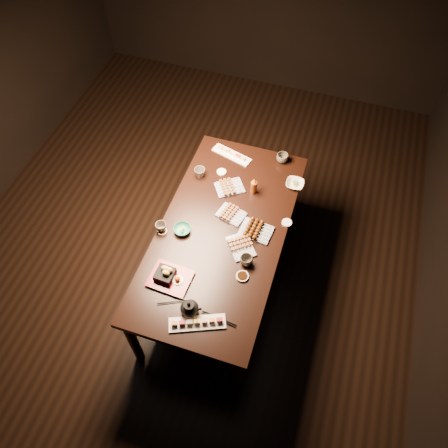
{
  "coord_description": "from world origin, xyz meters",
  "views": [
    {
      "loc": [
        0.95,
        -1.95,
        3.37
      ],
      "look_at": [
        0.38,
        -0.21,
        0.77
      ],
      "focal_mm": 35.0,
      "sensor_mm": 36.0,
      "label": 1
    }
  ],
  "objects_px": {
    "yakitori_plate_left": "(230,186)",
    "teacup_near_left": "(161,227)",
    "teacup_far_right": "(282,158)",
    "yakitori_plate_center": "(231,213)",
    "teacup_far_left": "(200,173)",
    "teapot": "(189,307)",
    "sushi_platter_near": "(197,322)",
    "tempura_tray": "(170,276)",
    "dining_table": "(222,257)",
    "yakitori_plate_right": "(241,245)",
    "sushi_platter_far": "(232,154)",
    "condiment_bottle": "(254,186)",
    "teacup_mid_right": "(246,260)",
    "edamame_bowl_cream": "(295,184)",
    "edamame_bowl_green": "(182,230)"
  },
  "relations": [
    {
      "from": "sushi_platter_far",
      "to": "teacup_far_right",
      "type": "distance_m",
      "value": 0.42
    },
    {
      "from": "yakitori_plate_right",
      "to": "yakitori_plate_left",
      "type": "distance_m",
      "value": 0.55
    },
    {
      "from": "yakitori_plate_left",
      "to": "condiment_bottle",
      "type": "distance_m",
      "value": 0.19
    },
    {
      "from": "dining_table",
      "to": "teacup_far_right",
      "type": "bearing_deg",
      "value": 81.01
    },
    {
      "from": "yakitori_plate_left",
      "to": "teapot",
      "type": "distance_m",
      "value": 1.06
    },
    {
      "from": "yakitori_plate_center",
      "to": "sushi_platter_far",
      "type": "bearing_deg",
      "value": 121.89
    },
    {
      "from": "dining_table",
      "to": "teapot",
      "type": "xyz_separation_m",
      "value": [
        -0.0,
        -0.66,
        0.43
      ]
    },
    {
      "from": "condiment_bottle",
      "to": "teapot",
      "type": "bearing_deg",
      "value": -96.35
    },
    {
      "from": "yakitori_plate_right",
      "to": "teacup_far_right",
      "type": "relative_size",
      "value": 2.27
    },
    {
      "from": "sushi_platter_far",
      "to": "edamame_bowl_green",
      "type": "bearing_deg",
      "value": 98.65
    },
    {
      "from": "edamame_bowl_cream",
      "to": "teacup_near_left",
      "type": "xyz_separation_m",
      "value": [
        -0.83,
        -0.72,
        0.02
      ]
    },
    {
      "from": "teacup_far_left",
      "to": "teapot",
      "type": "distance_m",
      "value": 1.16
    },
    {
      "from": "tempura_tray",
      "to": "condiment_bottle",
      "type": "relative_size",
      "value": 1.83
    },
    {
      "from": "teacup_far_right",
      "to": "yakitori_plate_center",
      "type": "bearing_deg",
      "value": -109.54
    },
    {
      "from": "tempura_tray",
      "to": "teacup_mid_right",
      "type": "xyz_separation_m",
      "value": [
        0.45,
        0.28,
        -0.02
      ]
    },
    {
      "from": "dining_table",
      "to": "tempura_tray",
      "type": "distance_m",
      "value": 0.68
    },
    {
      "from": "sushi_platter_far",
      "to": "yakitori_plate_left",
      "type": "bearing_deg",
      "value": 121.08
    },
    {
      "from": "sushi_platter_near",
      "to": "yakitori_plate_left",
      "type": "height_order",
      "value": "yakitori_plate_left"
    },
    {
      "from": "edamame_bowl_cream",
      "to": "teacup_far_left",
      "type": "xyz_separation_m",
      "value": [
        -0.74,
        -0.14,
        0.02
      ]
    },
    {
      "from": "dining_table",
      "to": "teacup_near_left",
      "type": "distance_m",
      "value": 0.6
    },
    {
      "from": "teacup_far_right",
      "to": "condiment_bottle",
      "type": "relative_size",
      "value": 0.63
    },
    {
      "from": "teacup_far_left",
      "to": "teacup_far_right",
      "type": "bearing_deg",
      "value": 31.65
    },
    {
      "from": "dining_table",
      "to": "edamame_bowl_cream",
      "type": "distance_m",
      "value": 0.82
    },
    {
      "from": "yakitori_plate_right",
      "to": "teacup_far_right",
      "type": "distance_m",
      "value": 0.9
    },
    {
      "from": "sushi_platter_far",
      "to": "edamame_bowl_cream",
      "type": "height_order",
      "value": "sushi_platter_far"
    },
    {
      "from": "dining_table",
      "to": "yakitori_plate_right",
      "type": "relative_size",
      "value": 8.31
    },
    {
      "from": "yakitori_plate_center",
      "to": "sushi_platter_near",
      "type": "bearing_deg",
      "value": -71.72
    },
    {
      "from": "sushi_platter_near",
      "to": "tempura_tray",
      "type": "xyz_separation_m",
      "value": [
        -0.28,
        0.24,
        0.03
      ]
    },
    {
      "from": "sushi_platter_far",
      "to": "yakitori_plate_right",
      "type": "relative_size",
      "value": 1.57
    },
    {
      "from": "edamame_bowl_green",
      "to": "tempura_tray",
      "type": "xyz_separation_m",
      "value": [
        0.07,
        -0.39,
        0.03
      ]
    },
    {
      "from": "yakitori_plate_left",
      "to": "teapot",
      "type": "height_order",
      "value": "teapot"
    },
    {
      "from": "yakitori_plate_center",
      "to": "teapot",
      "type": "xyz_separation_m",
      "value": [
        -0.02,
        -0.82,
        0.03
      ]
    },
    {
      "from": "teacup_near_left",
      "to": "yakitori_plate_left",
      "type": "bearing_deg",
      "value": 56.64
    },
    {
      "from": "tempura_tray",
      "to": "teacup_mid_right",
      "type": "height_order",
      "value": "tempura_tray"
    },
    {
      "from": "sushi_platter_near",
      "to": "yakitori_plate_left",
      "type": "xyz_separation_m",
      "value": [
        -0.14,
        1.13,
        0.0
      ]
    },
    {
      "from": "yakitori_plate_left",
      "to": "teacup_near_left",
      "type": "bearing_deg",
      "value": -157.51
    },
    {
      "from": "yakitori_plate_left",
      "to": "teacup_near_left",
      "type": "xyz_separation_m",
      "value": [
        -0.35,
        -0.53,
        0.01
      ]
    },
    {
      "from": "teacup_far_left",
      "to": "teacup_near_left",
      "type": "bearing_deg",
      "value": -98.63
    },
    {
      "from": "sushi_platter_far",
      "to": "teacup_far_left",
      "type": "distance_m",
      "value": 0.34
    },
    {
      "from": "edamame_bowl_cream",
      "to": "tempura_tray",
      "type": "bearing_deg",
      "value": -119.83
    },
    {
      "from": "dining_table",
      "to": "edamame_bowl_green",
      "type": "distance_m",
      "value": 0.49
    },
    {
      "from": "teapot",
      "to": "edamame_bowl_green",
      "type": "bearing_deg",
      "value": 107.6
    },
    {
      "from": "yakitori_plate_left",
      "to": "teacup_mid_right",
      "type": "bearing_deg",
      "value": -96.98
    },
    {
      "from": "teacup_far_left",
      "to": "yakitori_plate_right",
      "type": "bearing_deg",
      "value": -47.18
    },
    {
      "from": "dining_table",
      "to": "edamame_bowl_green",
      "type": "bearing_deg",
      "value": -153.04
    },
    {
      "from": "teacup_mid_right",
      "to": "edamame_bowl_green",
      "type": "bearing_deg",
      "value": 167.79
    },
    {
      "from": "tempura_tray",
      "to": "teacup_mid_right",
      "type": "relative_size",
      "value": 3.13
    },
    {
      "from": "dining_table",
      "to": "sushi_platter_near",
      "type": "distance_m",
      "value": 0.83
    },
    {
      "from": "teacup_mid_right",
      "to": "teacup_far_right",
      "type": "height_order",
      "value": "teacup_far_right"
    },
    {
      "from": "sushi_platter_near",
      "to": "teacup_far_left",
      "type": "height_order",
      "value": "teacup_far_left"
    }
  ]
}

